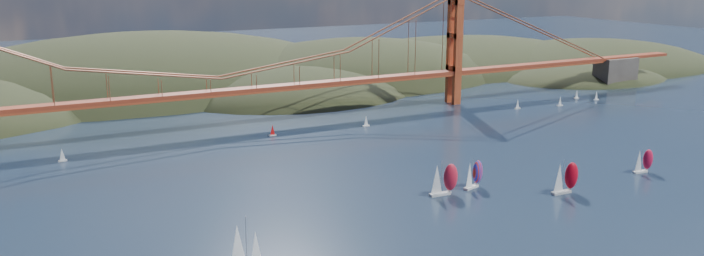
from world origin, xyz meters
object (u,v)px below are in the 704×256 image
object	(u,v)px
racer_0	(443,179)
racer_1	(565,177)
sloop_navy	(243,253)
racer_rwb	(473,174)
racer_2	(643,160)

from	to	relation	value
racer_0	racer_1	world-z (taller)	racer_0
sloop_navy	racer_0	distance (m)	77.92
racer_1	racer_rwb	bearing A→B (deg)	143.30
sloop_navy	racer_0	world-z (taller)	sloop_navy
racer_1	sloop_navy	bearing A→B (deg)	-172.18
sloop_navy	racer_2	distance (m)	147.06
sloop_navy	racer_rwb	bearing A→B (deg)	5.87
racer_2	racer_rwb	bearing A→B (deg)	172.26
sloop_navy	racer_2	world-z (taller)	sloop_navy
racer_2	sloop_navy	bearing A→B (deg)	-169.38
racer_1	racer_2	distance (m)	39.46
racer_1	racer_2	size ratio (longest dim) A/B	1.22
racer_rwb	racer_1	bearing A→B (deg)	-55.77
racer_rwb	racer_2	bearing A→B (deg)	-29.77
sloop_navy	racer_0	size ratio (longest dim) A/B	1.38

